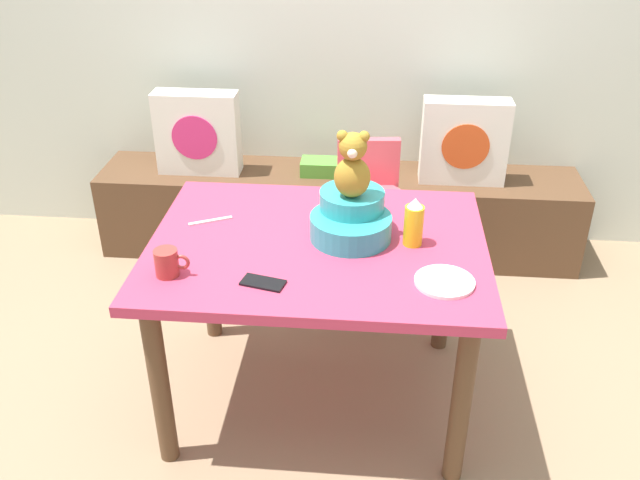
% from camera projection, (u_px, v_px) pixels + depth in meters
% --- Properties ---
extents(ground_plane, '(8.00, 8.00, 0.00)m').
position_uv_depth(ground_plane, '(318.00, 394.00, 2.85)').
color(ground_plane, '#8C7256').
extents(back_wall, '(4.40, 0.10, 2.60)m').
position_uv_depth(back_wall, '(344.00, 3.00, 3.49)').
color(back_wall, silver).
rests_on(back_wall, ground_plane).
extents(window_bench, '(2.60, 0.44, 0.46)m').
position_uv_depth(window_bench, '(338.00, 212.00, 3.79)').
color(window_bench, brown).
rests_on(window_bench, ground_plane).
extents(pillow_floral_left, '(0.44, 0.15, 0.44)m').
position_uv_depth(pillow_floral_left, '(198.00, 133.00, 3.61)').
color(pillow_floral_left, white).
rests_on(pillow_floral_left, window_bench).
extents(pillow_floral_right, '(0.44, 0.15, 0.44)m').
position_uv_depth(pillow_floral_right, '(464.00, 142.00, 3.50)').
color(pillow_floral_right, white).
rests_on(pillow_floral_right, window_bench).
extents(book_stack, '(0.20, 0.14, 0.08)m').
position_uv_depth(book_stack, '(320.00, 167.00, 3.67)').
color(book_stack, '#509F35').
rests_on(book_stack, window_bench).
extents(dining_table, '(1.23, 0.94, 0.74)m').
position_uv_depth(dining_table, '(318.00, 266.00, 2.54)').
color(dining_table, '#B73351').
rests_on(dining_table, ground_plane).
extents(highchair, '(0.35, 0.47, 0.79)m').
position_uv_depth(highchair, '(369.00, 202.00, 3.26)').
color(highchair, '#D84C59').
rests_on(highchair, ground_plane).
extents(infant_seat_teal, '(0.30, 0.33, 0.16)m').
position_uv_depth(infant_seat_teal, '(351.00, 218.00, 2.49)').
color(infant_seat_teal, teal).
rests_on(infant_seat_teal, dining_table).
extents(teddy_bear, '(0.13, 0.12, 0.25)m').
position_uv_depth(teddy_bear, '(352.00, 166.00, 2.39)').
color(teddy_bear, olive).
rests_on(teddy_bear, infant_seat_teal).
extents(ketchup_bottle, '(0.07, 0.07, 0.18)m').
position_uv_depth(ketchup_bottle, '(414.00, 223.00, 2.43)').
color(ketchup_bottle, gold).
rests_on(ketchup_bottle, dining_table).
extents(coffee_mug, '(0.12, 0.08, 0.09)m').
position_uv_depth(coffee_mug, '(167.00, 263.00, 2.27)').
color(coffee_mug, '#9E332D').
rests_on(coffee_mug, dining_table).
extents(dinner_plate_near, '(0.20, 0.20, 0.01)m').
position_uv_depth(dinner_plate_near, '(445.00, 282.00, 2.25)').
color(dinner_plate_near, white).
rests_on(dinner_plate_near, dining_table).
extents(cell_phone, '(0.16, 0.10, 0.01)m').
position_uv_depth(cell_phone, '(263.00, 283.00, 2.24)').
color(cell_phone, black).
rests_on(cell_phone, dining_table).
extents(table_fork, '(0.16, 0.09, 0.01)m').
position_uv_depth(table_fork, '(210.00, 221.00, 2.62)').
color(table_fork, silver).
rests_on(table_fork, dining_table).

